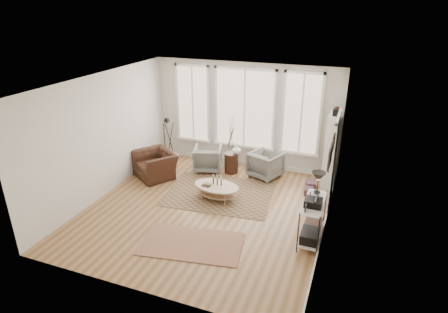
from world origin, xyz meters
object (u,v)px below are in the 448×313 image
at_px(low_shelf, 313,216).
at_px(armchair_right, 265,164).
at_px(bookcase, 332,150).
at_px(coffee_table, 216,188).
at_px(accent_chair, 156,164).
at_px(side_table, 231,147).
at_px(armchair_left, 208,159).

xyz_separation_m(low_shelf, armchair_right, (-1.58, 2.44, -0.16)).
bearing_deg(armchair_right, bookcase, -156.64).
distance_m(coffee_table, accent_chair, 2.06).
relative_size(side_table, accent_chair, 1.49).
xyz_separation_m(armchair_left, armchair_right, (1.60, 0.16, 0.01)).
distance_m(low_shelf, armchair_left, 3.93).
distance_m(bookcase, armchair_right, 1.75).
bearing_deg(armchair_left, accent_chair, 20.14).
bearing_deg(accent_chair, armchair_right, 53.88).
relative_size(armchair_right, side_table, 0.49).
xyz_separation_m(coffee_table, side_table, (-0.17, 1.53, 0.48)).
xyz_separation_m(coffee_table, accent_chair, (-1.98, 0.58, 0.07)).
relative_size(armchair_left, accent_chair, 0.71).
distance_m(bookcase, side_table, 2.59).
relative_size(bookcase, armchair_left, 2.74).
xyz_separation_m(bookcase, coffee_table, (-2.41, -1.68, -0.68)).
bearing_deg(side_table, bookcase, 3.21).
distance_m(low_shelf, armchair_right, 2.92).
relative_size(coffee_table, side_table, 0.76).
xyz_separation_m(bookcase, accent_chair, (-4.39, -1.10, -0.61)).
height_order(bookcase, coffee_table, bookcase).
distance_m(coffee_table, armchair_left, 1.67).
bearing_deg(low_shelf, bookcase, 88.72).
bearing_deg(coffee_table, side_table, 96.30).
distance_m(armchair_right, side_table, 1.03).
bearing_deg(bookcase, armchair_right, -177.32).
xyz_separation_m(low_shelf, armchair_left, (-3.19, 2.29, -0.17)).
bearing_deg(armchair_left, low_shelf, 127.35).
distance_m(coffee_table, armchair_right, 1.78).
bearing_deg(accent_chair, coffee_table, 17.11).
bearing_deg(armchair_right, low_shelf, 143.63).
bearing_deg(armchair_left, coffee_table, 102.91).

